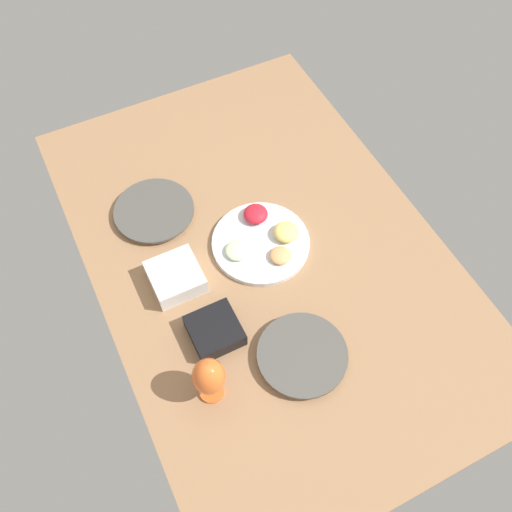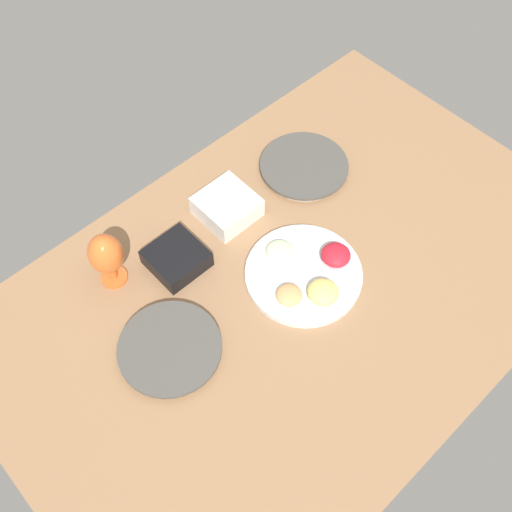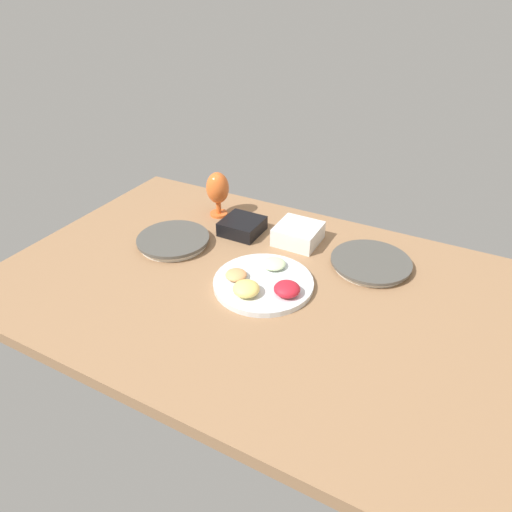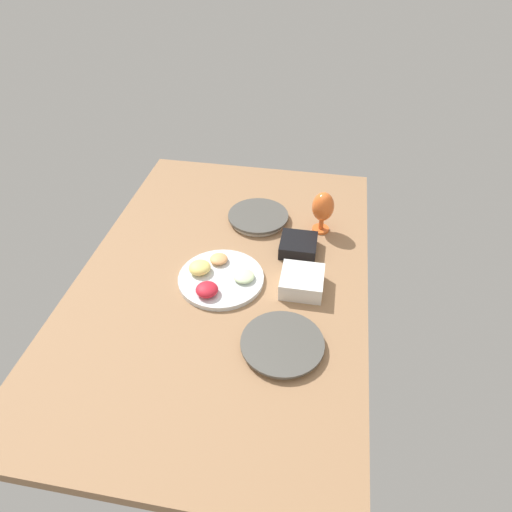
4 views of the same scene
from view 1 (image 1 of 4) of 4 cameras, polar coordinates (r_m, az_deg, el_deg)
name	(u,v)px [view 1 (image 1 of 4)]	position (r cm, az deg, el deg)	size (l,w,h in cm)	color
ground_plane	(265,254)	(175.79, 0.88, 0.16)	(160.00, 104.00, 4.00)	#99704C
dinner_plate_left	(154,212)	(184.27, -10.36, 4.49)	(25.94, 25.94, 2.46)	silver
dinner_plate_right	(302,356)	(156.87, 4.73, -10.11)	(25.21, 25.21, 2.86)	silver
fruit_platter	(263,240)	(174.48, 0.73, 1.67)	(30.71, 30.71, 5.52)	silver
hurricane_glass_orange	(209,377)	(144.65, -4.82, -12.24)	(8.72, 8.72, 17.64)	orange
square_bowl_white	(176,277)	(166.84, -8.22, -2.09)	(14.75, 14.75, 6.41)	white
square_bowl_black	(215,330)	(158.35, -4.25, -7.55)	(13.82, 13.82, 5.14)	black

